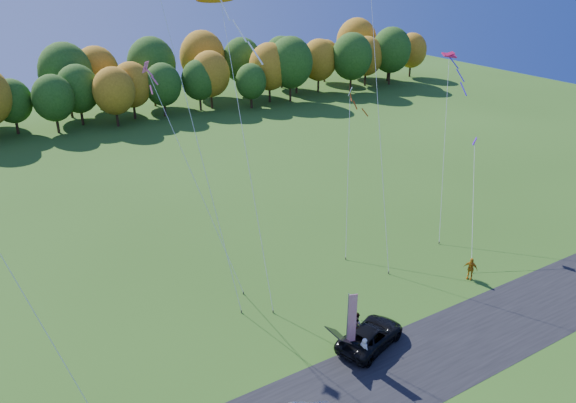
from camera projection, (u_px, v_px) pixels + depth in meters
ground at (340, 341)px, 34.09m from camera, size 160.00×160.00×0.00m
asphalt_strip at (383, 379)px, 30.98m from camera, size 90.00×6.00×0.01m
tree_line at (100, 125)px, 76.88m from camera, size 116.00×12.00×10.00m
black_suv at (371, 336)px, 33.45m from camera, size 5.30×3.59×1.35m
person_tailgate_a at (364, 351)px, 31.91m from camera, size 0.50×0.68×1.71m
person_tailgate_b at (356, 325)px, 33.98m from camera, size 0.74×0.92×1.83m
person_east at (470, 269)px, 40.25m from camera, size 0.81×1.07×1.69m
feather_flag at (351, 318)px, 31.84m from camera, size 0.54×0.23×4.27m
kite_delta_blue at (179, 70)px, 34.14m from camera, size 3.44×11.13×30.47m
kite_parafoil_orange at (373, 32)px, 40.89m from camera, size 7.27×13.55×33.01m
kite_delta_red at (244, 136)px, 35.87m from camera, size 2.80×8.78×20.59m
kite_parafoil_rainbow at (445, 145)px, 46.60m from camera, size 7.28×7.05×14.17m
kite_diamond_green at (41, 325)px, 27.60m from camera, size 3.21×4.54×10.01m
kite_diamond_white at (348, 173)px, 43.87m from camera, size 4.58×6.05×12.13m
kite_diamond_pink at (196, 183)px, 37.39m from camera, size 3.87×6.99×15.55m
kite_diamond_blue_low at (473, 203)px, 43.17m from camera, size 5.66×6.05×8.36m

